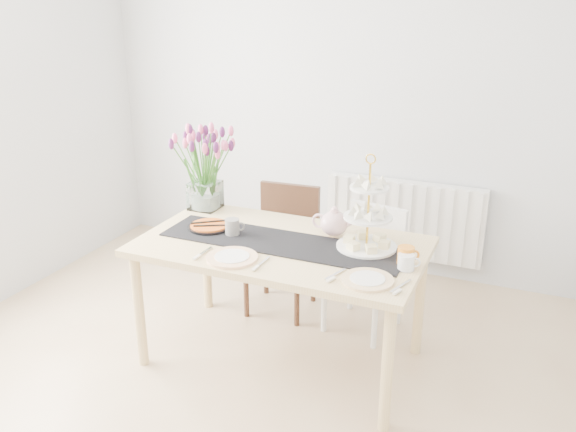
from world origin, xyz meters
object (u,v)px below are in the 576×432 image
at_px(chair_brown, 285,239).
at_px(radiator, 403,219).
at_px(teapot, 334,223).
at_px(tart_tin, 209,227).
at_px(plate_left, 232,258).
at_px(mug_orange, 406,256).
at_px(cream_jug, 406,262).
at_px(cake_stand, 367,225).
at_px(mug_grey, 232,227).
at_px(tulip_vase, 203,154).
at_px(plate_right, 367,280).
at_px(dining_table, 281,256).
at_px(chair_white, 369,259).

bearing_deg(chair_brown, radiator, 48.40).
height_order(radiator, teapot, teapot).
height_order(tart_tin, plate_left, tart_tin).
distance_m(tart_tin, mug_orange, 1.19).
distance_m(teapot, cream_jug, 0.56).
bearing_deg(tart_tin, cake_stand, 5.09).
relative_size(radiator, plate_left, 4.34).
bearing_deg(chair_brown, mug_grey, -98.19).
xyz_separation_m(radiator, chair_brown, (-0.64, -0.81, 0.04)).
bearing_deg(cream_jug, plate_left, -172.47).
xyz_separation_m(tulip_vase, plate_right, (1.27, -0.61, -0.35)).
bearing_deg(dining_table, tart_tin, 176.66).
height_order(chair_brown, teapot, teapot).
bearing_deg(teapot, chair_white, 75.58).
height_order(chair_brown, tulip_vase, tulip_vase).
bearing_deg(tart_tin, teapot, 14.56).
relative_size(chair_brown, plate_right, 3.28).
height_order(chair_white, teapot, teapot).
xyz_separation_m(chair_brown, chair_white, (0.61, -0.03, -0.03)).
bearing_deg(chair_brown, plate_left, -87.28).
xyz_separation_m(tart_tin, mug_grey, (0.17, -0.03, 0.04)).
bearing_deg(mug_grey, chair_white, 6.25).
xyz_separation_m(dining_table, chair_brown, (-0.26, 0.63, -0.18)).
relative_size(cream_jug, tart_tin, 0.34).
relative_size(radiator, chair_white, 1.50).
bearing_deg(mug_orange, plate_right, -153.44).
bearing_deg(mug_grey, chair_brown, 48.80).
relative_size(dining_table, cream_jug, 18.94).
distance_m(dining_table, tulip_vase, 0.88).
distance_m(chair_white, cake_stand, 0.66).
bearing_deg(mug_grey, plate_left, -98.89).
xyz_separation_m(dining_table, cream_jug, (0.72, -0.06, 0.12)).
bearing_deg(chair_white, radiator, 98.59).
bearing_deg(mug_orange, tulip_vase, 129.17).
bearing_deg(cake_stand, tart_tin, -174.91).
distance_m(radiator, dining_table, 1.51).
xyz_separation_m(teapot, plate_right, (0.34, -0.48, -0.07)).
bearing_deg(teapot, chair_brown, 141.31).
distance_m(dining_table, teapot, 0.36).
xyz_separation_m(radiator, dining_table, (-0.38, -1.44, 0.22)).
xyz_separation_m(tulip_vase, teapot, (0.93, -0.13, -0.28)).
height_order(mug_orange, plate_right, mug_orange).
xyz_separation_m(cake_stand, mug_grey, (-0.77, -0.11, -0.09)).
distance_m(cream_jug, mug_orange, 0.05).
distance_m(chair_white, tart_tin, 1.06).
bearing_deg(tulip_vase, chair_white, 14.38).
bearing_deg(tart_tin, cream_jug, -4.38).
xyz_separation_m(cake_stand, tart_tin, (-0.94, -0.08, -0.12)).
height_order(chair_brown, plate_right, chair_brown).
bearing_deg(tulip_vase, mug_orange, -14.14).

